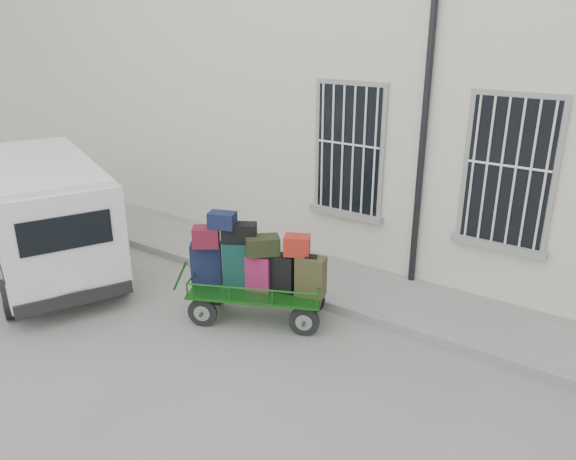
% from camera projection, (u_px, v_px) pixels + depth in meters
% --- Properties ---
extents(ground, '(80.00, 80.00, 0.00)m').
position_uv_depth(ground, '(266.00, 345.00, 8.06)').
color(ground, slate).
rests_on(ground, ground).
extents(building, '(24.00, 5.15, 6.00)m').
position_uv_depth(building, '(429.00, 93.00, 11.23)').
color(building, beige).
rests_on(building, ground).
extents(sidewalk, '(24.00, 1.70, 0.15)m').
position_uv_depth(sidewalk, '(343.00, 284.00, 9.73)').
color(sidewalk, slate).
rests_on(sidewalk, ground).
extents(luggage_cart, '(2.36, 1.68, 1.72)m').
position_uv_depth(luggage_cart, '(254.00, 269.00, 8.46)').
color(luggage_cart, black).
rests_on(luggage_cart, ground).
extents(van, '(4.53, 3.30, 2.12)m').
position_uv_depth(van, '(45.00, 211.00, 9.90)').
color(van, silver).
rests_on(van, ground).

